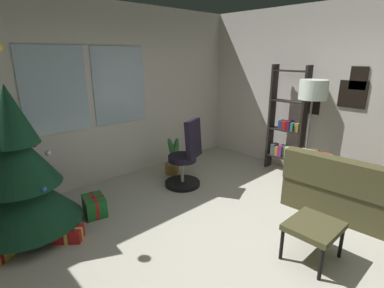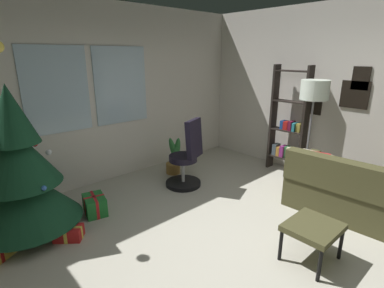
% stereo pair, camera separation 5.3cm
% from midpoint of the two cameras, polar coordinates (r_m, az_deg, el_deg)
% --- Properties ---
extents(ground_plane, '(5.00, 5.68, 0.10)m').
position_cam_midpoint_polar(ground_plane, '(3.37, 12.06, -20.96)').
color(ground_plane, '#B5B0A0').
extents(wall_back_with_windows, '(5.00, 0.12, 2.78)m').
position_cam_midpoint_polar(wall_back_with_windows, '(4.90, -15.93, 9.31)').
color(wall_back_with_windows, silver).
rests_on(wall_back_with_windows, ground_plane).
extents(wall_right_with_frames, '(0.12, 5.68, 2.78)m').
position_cam_midpoint_polar(wall_right_with_frames, '(5.05, 30.23, 7.80)').
color(wall_right_with_frames, silver).
rests_on(wall_right_with_frames, ground_plane).
extents(couch, '(1.63, 1.80, 0.81)m').
position_cam_midpoint_polar(couch, '(4.44, 31.26, -8.25)').
color(couch, '#434024').
rests_on(couch, ground_plane).
extents(footstool, '(0.53, 0.46, 0.40)m').
position_cam_midpoint_polar(footstool, '(3.25, 22.24, -14.99)').
color(footstool, '#434024').
rests_on(footstool, ground_plane).
extents(holiday_tree, '(1.17, 1.17, 2.14)m').
position_cam_midpoint_polar(holiday_tree, '(3.74, -30.83, -5.48)').
color(holiday_tree, '#4C331E').
rests_on(holiday_tree, ground_plane).
extents(gift_box_red, '(0.35, 0.34, 0.15)m').
position_cam_midpoint_polar(gift_box_red, '(3.71, -23.34, -15.87)').
color(gift_box_red, red).
rests_on(gift_box_red, ground_plane).
extents(gift_box_green, '(0.32, 0.40, 0.25)m').
position_cam_midpoint_polar(gift_box_green, '(4.10, -18.87, -11.33)').
color(gift_box_green, '#1E722D').
rests_on(gift_box_green, ground_plane).
extents(office_chair, '(0.56, 0.59, 1.09)m').
position_cam_midpoint_polar(office_chair, '(4.54, -1.54, -3.33)').
color(office_chair, black).
rests_on(office_chair, ground_plane).
extents(bookshelf, '(0.18, 0.64, 1.85)m').
position_cam_midpoint_polar(bookshelf, '(5.30, 17.71, 3.17)').
color(bookshelf, black).
rests_on(bookshelf, ground_plane).
extents(floor_lamp, '(0.39, 0.39, 1.67)m').
position_cam_midpoint_polar(floor_lamp, '(4.57, 22.17, 8.58)').
color(floor_lamp, slate).
rests_on(floor_lamp, ground_plane).
extents(potted_plant, '(0.39, 0.33, 0.64)m').
position_cam_midpoint_polar(potted_plant, '(5.17, -4.01, -2.70)').
color(potted_plant, olive).
rests_on(potted_plant, ground_plane).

